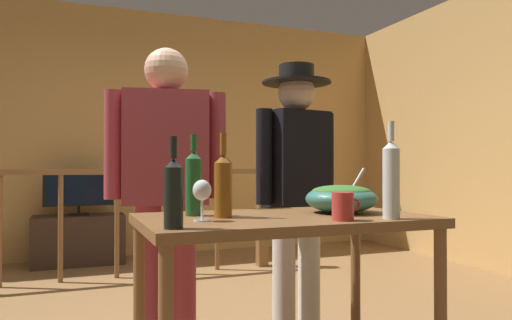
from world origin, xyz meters
name	(u,v)px	position (x,y,z in m)	size (l,w,h in m)	color
back_wall	(145,133)	(0.00, 2.82, 1.40)	(6.07, 0.10, 2.80)	tan
side_wall_right	(481,128)	(3.04, 0.85, 1.40)	(0.10, 4.24, 2.80)	tan
framed_picture	(204,117)	(0.70, 2.76, 1.60)	(0.51, 0.03, 0.56)	olive
stair_railing	(119,206)	(-0.40, 1.71, 0.65)	(3.89, 0.10, 1.04)	brown
tv_console	(79,240)	(-0.72, 2.47, 0.25)	(0.90, 0.40, 0.51)	#38281E
flat_screen_tv	(79,188)	(-0.72, 2.44, 0.78)	(0.68, 0.12, 0.47)	black
serving_table	(284,238)	(0.01, -0.98, 0.71)	(1.19, 0.69, 0.81)	brown
salad_bowl	(341,197)	(0.30, -0.97, 0.88)	(0.32, 0.32, 0.20)	#337060
wine_glass	(202,192)	(-0.36, -1.06, 0.92)	(0.07, 0.07, 0.16)	silver
wine_bottle_amber	(223,184)	(-0.25, -0.96, 0.94)	(0.07, 0.07, 0.34)	brown
wine_bottle_green	(194,182)	(-0.34, -0.84, 0.95)	(0.07, 0.07, 0.34)	#1E5628
wine_bottle_dark	(174,192)	(-0.51, -1.23, 0.93)	(0.06, 0.06, 0.31)	black
wine_bottle_clear	(391,178)	(0.36, -1.25, 0.97)	(0.07, 0.07, 0.39)	silver
mug_red	(343,206)	(0.15, -1.23, 0.86)	(0.12, 0.08, 0.11)	#B7332D
person_standing_left	(166,175)	(-0.36, -0.35, 0.97)	(0.61, 0.30, 1.63)	#9E3842
person_standing_right	(297,180)	(0.39, -0.35, 0.94)	(0.53, 0.40, 1.59)	beige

